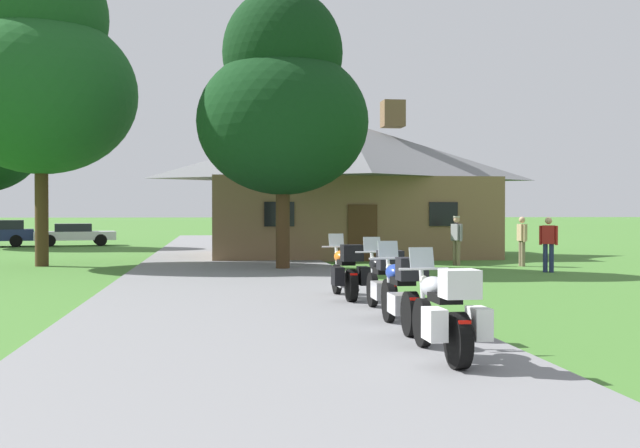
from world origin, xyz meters
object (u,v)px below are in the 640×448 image
bystander_gray_shirt_near_lodge (457,238)px  parked_white_sedan_far_left (74,234)px  motorcycle_orange_farthest_in_row (346,272)px  tree_left_near (41,71)px  motorcycle_black_third_in_row (382,281)px  bystander_red_shirt_by_tree (548,242)px  motorcycle_blue_second_in_row (402,293)px  tree_by_lodge_front (283,102)px  bystander_tan_shirt_beside_signpost (522,239)px  motorcycle_silver_nearest_to_camera (445,315)px

bystander_gray_shirt_near_lodge → parked_white_sedan_far_left: bystander_gray_shirt_near_lodge is taller
motorcycle_orange_farthest_in_row → tree_left_near: tree_left_near is taller
motorcycle_black_third_in_row → bystander_red_shirt_by_tree: size_ratio=1.25×
motorcycle_blue_second_in_row → tree_by_lodge_front: (-0.61, 12.96, 4.66)m
bystander_tan_shirt_beside_signpost → tree_by_lodge_front: size_ratio=0.19×
bystander_gray_shirt_near_lodge → bystander_tan_shirt_beside_signpost: bystander_gray_shirt_near_lodge is taller
bystander_tan_shirt_beside_signpost → parked_white_sedan_far_left: bystander_tan_shirt_beside_signpost is taller
motorcycle_blue_second_in_row → motorcycle_black_third_in_row: bearing=86.1°
tree_by_lodge_front → tree_left_near: size_ratio=0.82×
motorcycle_blue_second_in_row → parked_white_sedan_far_left: 33.61m
bystander_gray_shirt_near_lodge → bystander_tan_shirt_beside_signpost: (2.03, -0.76, -0.02)m
motorcycle_black_third_in_row → tree_left_near: size_ratio=0.19×
parked_white_sedan_far_left → bystander_tan_shirt_beside_signpost: bearing=-147.6°
motorcycle_silver_nearest_to_camera → parked_white_sedan_far_left: 35.85m
tree_left_near → parked_white_sedan_far_left: 17.36m
bystander_red_shirt_by_tree → tree_left_near: bearing=14.3°
tree_left_near → bystander_red_shirt_by_tree: bearing=-17.1°
bystander_tan_shirt_beside_signpost → tree_left_near: tree_left_near is taller
motorcycle_black_third_in_row → parked_white_sedan_far_left: bearing=109.5°
tree_left_near → motorcycle_black_third_in_row: bearing=-57.9°
motorcycle_silver_nearest_to_camera → tree_by_lodge_front: (-0.56, 15.33, 4.67)m
motorcycle_black_third_in_row → tree_left_near: 17.33m
motorcycle_blue_second_in_row → bystander_red_shirt_by_tree: size_ratio=1.25×
bystander_red_shirt_by_tree → motorcycle_blue_second_in_row: bearing=87.8°
tree_by_lodge_front → parked_white_sedan_far_left: 21.84m
motorcycle_blue_second_in_row → bystander_tan_shirt_beside_signpost: bystander_tan_shirt_beside_signpost is taller
motorcycle_black_third_in_row → tree_by_lodge_front: tree_by_lodge_front is taller
motorcycle_blue_second_in_row → parked_white_sedan_far_left: motorcycle_blue_second_in_row is taller
bystander_red_shirt_by_tree → tree_left_near: tree_left_near is taller
tree_left_near → motorcycle_orange_farthest_in_row: bearing=-54.1°
motorcycle_blue_second_in_row → bystander_red_shirt_by_tree: bearing=56.9°
bystander_tan_shirt_beside_signpost → bystander_red_shirt_by_tree: same height
motorcycle_blue_second_in_row → motorcycle_orange_farthest_in_row: size_ratio=1.00×
bystander_tan_shirt_beside_signpost → bystander_gray_shirt_near_lodge: bearing=-112.1°
parked_white_sedan_far_left → tree_left_near: bearing=174.7°
bystander_red_shirt_by_tree → parked_white_sedan_far_left: (-17.49, 21.06, -0.29)m
motorcycle_black_third_in_row → parked_white_sedan_far_left: motorcycle_black_third_in_row is taller
motorcycle_blue_second_in_row → bystander_tan_shirt_beside_signpost: 15.47m
tree_left_near → motorcycle_blue_second_in_row: bearing=-61.7°
motorcycle_orange_farthest_in_row → bystander_tan_shirt_beside_signpost: bearing=48.5°
tree_by_lodge_front → tree_left_near: tree_left_near is taller
motorcycle_blue_second_in_row → bystander_red_shirt_by_tree: (7.26, 10.95, 0.31)m
motorcycle_orange_farthest_in_row → bystander_red_shirt_by_tree: bystander_red_shirt_by_tree is taller
bystander_tan_shirt_beside_signpost → tree_left_near: bearing=-99.6°
motorcycle_silver_nearest_to_camera → motorcycle_black_third_in_row: 4.36m
motorcycle_silver_nearest_to_camera → motorcycle_orange_farthest_in_row: bearing=90.0°
motorcycle_silver_nearest_to_camera → bystander_tan_shirt_beside_signpost: bearing=64.1°
motorcycle_silver_nearest_to_camera → tree_left_near: (-8.44, 18.16, 5.96)m
motorcycle_blue_second_in_row → tree_left_near: tree_left_near is taller
bystander_gray_shirt_near_lodge → bystander_red_shirt_by_tree: 3.79m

